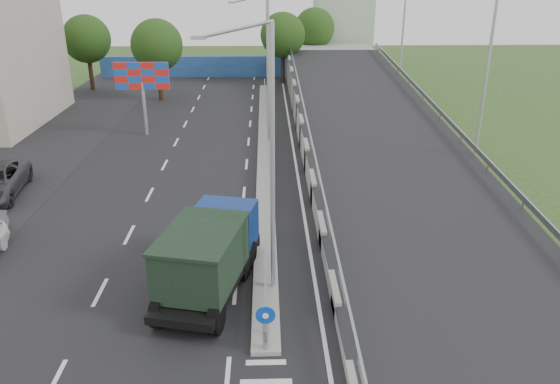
{
  "coord_description": "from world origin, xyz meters",
  "views": [
    {
      "loc": [
        0.07,
        -12.47,
        11.79
      ],
      "look_at": [
        0.7,
        10.89,
        2.2
      ],
      "focal_mm": 35.0,
      "sensor_mm": 36.0,
      "label": 1
    }
  ],
  "objects_px": {
    "lamp_post_mid": "(266,62)",
    "billboard": "(142,80)",
    "church": "(342,23)",
    "sign_bollard": "(266,328)",
    "lamp_post_near": "(267,150)",
    "dump_truck": "(209,253)",
    "lamp_post_far": "(265,31)"
  },
  "relations": [
    {
      "from": "lamp_post_near",
      "to": "lamp_post_far",
      "type": "xyz_separation_m",
      "value": [
        0.0,
        40.0,
        0.0
      ]
    },
    {
      "from": "sign_bollard",
      "to": "lamp_post_mid",
      "type": "relative_size",
      "value": 0.17
    },
    {
      "from": "lamp_post_near",
      "to": "lamp_post_far",
      "type": "height_order",
      "value": "same"
    },
    {
      "from": "lamp_post_mid",
      "to": "dump_truck",
      "type": "bearing_deg",
      "value": -96.51
    },
    {
      "from": "lamp_post_mid",
      "to": "lamp_post_far",
      "type": "bearing_deg",
      "value": 90.0
    },
    {
      "from": "lamp_post_near",
      "to": "billboard",
      "type": "relative_size",
      "value": 1.83
    },
    {
      "from": "lamp_post_near",
      "to": "lamp_post_mid",
      "type": "distance_m",
      "value": 20.0
    },
    {
      "from": "sign_bollard",
      "to": "lamp_post_mid",
      "type": "height_order",
      "value": "lamp_post_mid"
    },
    {
      "from": "lamp_post_near",
      "to": "church",
      "type": "height_order",
      "value": "church"
    },
    {
      "from": "lamp_post_near",
      "to": "billboard",
      "type": "xyz_separation_m",
      "value": [
        -9.11,
        22.0,
        -1.62
      ]
    },
    {
      "from": "lamp_post_near",
      "to": "lamp_post_mid",
      "type": "bearing_deg",
      "value": 90.0
    },
    {
      "from": "lamp_post_near",
      "to": "church",
      "type": "distance_m",
      "value": 54.9
    },
    {
      "from": "lamp_post_far",
      "to": "lamp_post_mid",
      "type": "bearing_deg",
      "value": -90.0
    },
    {
      "from": "sign_bollard",
      "to": "lamp_post_far",
      "type": "xyz_separation_m",
      "value": [
        0.11,
        43.83,
        4.77
      ]
    },
    {
      "from": "lamp_post_mid",
      "to": "billboard",
      "type": "xyz_separation_m",
      "value": [
        -9.11,
        2.0,
        -1.62
      ]
    },
    {
      "from": "sign_bollard",
      "to": "lamp_post_mid",
      "type": "distance_m",
      "value": 24.3
    },
    {
      "from": "lamp_post_near",
      "to": "dump_truck",
      "type": "distance_m",
      "value": 4.74
    },
    {
      "from": "lamp_post_mid",
      "to": "church",
      "type": "height_order",
      "value": "church"
    },
    {
      "from": "sign_bollard",
      "to": "lamp_post_near",
      "type": "relative_size",
      "value": 0.17
    },
    {
      "from": "sign_bollard",
      "to": "lamp_post_near",
      "type": "distance_m",
      "value": 6.12
    },
    {
      "from": "lamp_post_mid",
      "to": "billboard",
      "type": "height_order",
      "value": "lamp_post_mid"
    },
    {
      "from": "lamp_post_far",
      "to": "church",
      "type": "height_order",
      "value": "church"
    },
    {
      "from": "church",
      "to": "dump_truck",
      "type": "height_order",
      "value": "church"
    },
    {
      "from": "lamp_post_near",
      "to": "lamp_post_far",
      "type": "relative_size",
      "value": 1.0
    },
    {
      "from": "lamp_post_far",
      "to": "sign_bollard",
      "type": "bearing_deg",
      "value": -90.14
    },
    {
      "from": "lamp_post_mid",
      "to": "lamp_post_far",
      "type": "xyz_separation_m",
      "value": [
        0.0,
        20.0,
        0.0
      ]
    },
    {
      "from": "lamp_post_near",
      "to": "lamp_post_far",
      "type": "distance_m",
      "value": 40.0
    },
    {
      "from": "lamp_post_mid",
      "to": "dump_truck",
      "type": "relative_size",
      "value": 1.42
    },
    {
      "from": "lamp_post_far",
      "to": "billboard",
      "type": "bearing_deg",
      "value": -116.84
    },
    {
      "from": "lamp_post_mid",
      "to": "lamp_post_far",
      "type": "height_order",
      "value": "same"
    },
    {
      "from": "church",
      "to": "sign_bollard",
      "type": "bearing_deg",
      "value": -99.81
    },
    {
      "from": "sign_bollard",
      "to": "dump_truck",
      "type": "bearing_deg",
      "value": 118.4
    }
  ]
}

